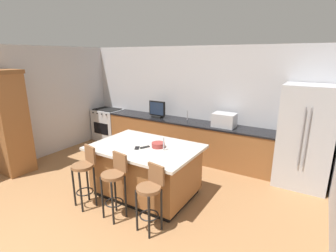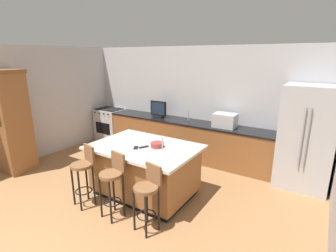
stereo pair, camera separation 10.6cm
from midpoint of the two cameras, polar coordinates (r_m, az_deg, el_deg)
wall_back at (r=6.28m, az=6.64°, el=5.45°), size 6.54×0.12×2.63m
wall_left at (r=6.68m, az=-28.08°, el=4.33°), size 0.12×5.12×2.63m
counter_back at (r=6.19m, az=4.29°, el=-2.88°), size 4.21×0.62×0.90m
kitchen_island at (r=4.56m, az=-4.53°, el=-9.75°), size 1.82×1.28×0.91m
refrigerator at (r=5.31m, az=29.18°, el=-2.29°), size 0.91×0.80×1.92m
range_oven at (r=7.64m, az=-12.47°, el=0.43°), size 0.78×0.63×0.92m
cabinet_tower at (r=6.13m, az=-31.30°, el=1.11°), size 0.61×0.60×2.15m
microwave at (r=5.65m, az=13.23°, el=1.25°), size 0.48×0.36×0.30m
tv_monitor at (r=6.35m, az=-1.71°, el=3.63°), size 0.45×0.16×0.42m
sink_faucet_back at (r=6.11m, az=5.09°, el=2.40°), size 0.02×0.02×0.24m
sink_faucet_island at (r=4.14m, az=-0.55°, el=-4.05°), size 0.02×0.02×0.22m
bar_stool_left at (r=4.36m, az=-17.74°, el=-9.47°), size 0.35×0.37×1.02m
bar_stool_center at (r=3.95m, az=-11.54°, el=-11.76°), size 0.34×0.36×1.01m
bar_stool_right at (r=3.63m, az=-3.72°, el=-14.75°), size 0.34×0.36×0.96m
fruit_bowl at (r=4.31m, az=-1.75°, el=-4.26°), size 0.22×0.22×0.08m
cell_phone at (r=4.31m, az=-6.53°, el=-4.87°), size 0.14×0.16×0.01m
tv_remote at (r=4.31m, az=-4.78°, el=-4.73°), size 0.11×0.17×0.02m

